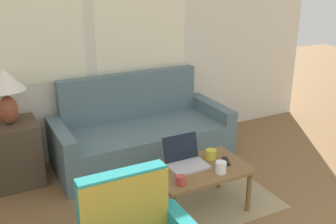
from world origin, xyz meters
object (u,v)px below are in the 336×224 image
Objects in this scene: cup_navy at (221,167)px; cup_white at (181,180)px; coffee_table at (199,173)px; cup_yellow at (211,154)px; tv_remote at (226,161)px; couch at (141,136)px; table_lamp at (5,87)px; laptop at (186,159)px.

cup_white is (-0.39, -0.01, -0.01)m from cup_navy.
coffee_table is 0.23m from cup_yellow.
couch is at bearing 104.56° from tv_remote.
cup_navy reaches higher than tv_remote.
table_lamp is (-1.31, 0.08, 0.73)m from couch.
table_lamp is 1.87m from cup_white.
cup_yellow reaches higher than cup_white.
couch reaches higher than coffee_table.
cup_navy is 0.21m from tv_remote.
couch is 19.12× the size of cup_navy.
table_lamp is 2.10m from cup_navy.
cup_yellow is (0.26, 0.00, -0.01)m from laptop.
table_lamp is 1.95m from coffee_table.
couch is at bearing 88.11° from laptop.
laptop reaches higher than cup_white.
cup_navy is at bearing -56.06° from coffee_table.
cup_white is (-0.20, -0.27, -0.02)m from laptop.
couch is at bearing -3.54° from table_lamp.
cup_navy is 1.03× the size of cup_yellow.
laptop is at bearing -179.90° from cup_yellow.
tv_remote is (1.62, -1.27, -0.57)m from table_lamp.
cup_navy is at bearing -138.25° from tv_remote.
table_lamp is at bearing 176.46° from couch.
couch reaches higher than cup_white.
tv_remote is at bearing -5.31° from coffee_table.
cup_white is at bearing -125.91° from laptop.
table_lamp is at bearing 138.10° from laptop.
coffee_table is at bearing 174.69° from tv_remote.
coffee_table is (1.36, -1.25, -0.64)m from table_lamp.
laptop is 2.13× the size of tv_remote.
table_lamp reaches higher than cup_navy.
cup_yellow is at bearing 30.56° from cup_white.
cup_yellow is at bearing 28.63° from coffee_table.
laptop is 0.37m from tv_remote.
couch reaches higher than cup_navy.
laptop reaches higher than coffee_table.
coffee_table is (0.05, -1.16, 0.09)m from couch.
tv_remote is at bearing -19.54° from laptop.
coffee_table is at bearing 123.94° from cup_navy.
laptop reaches higher than tv_remote.
cup_yellow is (0.18, 0.10, 0.09)m from coffee_table.
tv_remote is at bearing 15.47° from cup_white.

